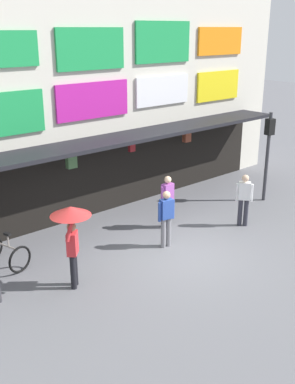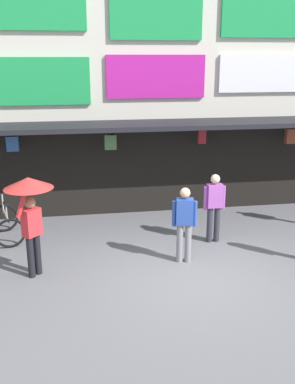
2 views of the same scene
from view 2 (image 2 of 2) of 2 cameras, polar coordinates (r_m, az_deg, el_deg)
The scene contains 6 objects.
ground_plane at distance 9.39m, azimuth 5.38°, elevation -10.38°, with size 80.00×80.00×0.00m, color slate.
shopfront at distance 12.82m, azimuth 0.60°, elevation 15.45°, with size 18.00×2.60×8.00m.
bicycle_parked at distance 11.38m, azimuth -17.57°, elevation -3.94°, with size 1.00×1.31×1.05m.
pedestrian_in_green at distance 10.66m, azimuth 8.53°, elevation -1.57°, with size 0.53×0.22×1.68m.
pedestrian_in_black at distance 9.53m, azimuth 4.75°, elevation -3.70°, with size 0.52×0.28×1.68m.
pedestrian_with_umbrella at distance 8.96m, azimuth -14.87°, elevation -0.87°, with size 0.96×0.96×2.08m.
Camera 2 is at (-2.19, -8.05, 4.30)m, focal length 41.65 mm.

